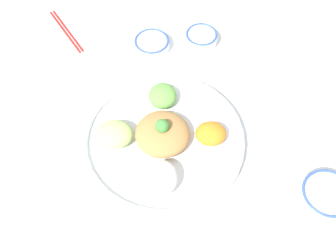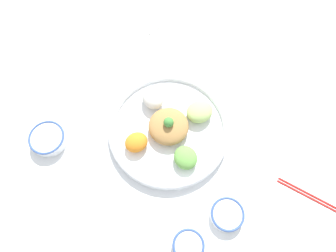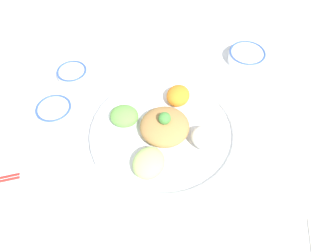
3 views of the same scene
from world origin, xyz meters
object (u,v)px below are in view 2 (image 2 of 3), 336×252
(rice_bowl_blue, at_px, (227,214))
(chopsticks_pair_near, at_px, (309,195))
(salad_platter, at_px, (169,128))
(sauce_bowl_red, at_px, (48,139))
(sauce_bowl_dark, at_px, (188,245))
(serving_spoon_main, at_px, (148,33))

(rice_bowl_blue, distance_m, chopsticks_pair_near, 0.27)
(salad_platter, relative_size, sauce_bowl_red, 3.43)
(sauce_bowl_red, bearing_deg, rice_bowl_blue, -20.52)
(salad_platter, xyz_separation_m, sauce_bowl_red, (-0.40, -0.05, -0.00))
(salad_platter, relative_size, chopsticks_pair_near, 2.12)
(chopsticks_pair_near, bearing_deg, sauce_bowl_dark, -130.13)
(sauce_bowl_dark, height_order, chopsticks_pair_near, sauce_bowl_dark)
(rice_bowl_blue, height_order, serving_spoon_main, rice_bowl_blue)
(salad_platter, bearing_deg, chopsticks_pair_near, -24.23)
(sauce_bowl_dark, bearing_deg, serving_spoon_main, 102.13)
(sauce_bowl_dark, xyz_separation_m, chopsticks_pair_near, (0.38, 0.16, -0.02))
(sauce_bowl_red, relative_size, sauce_bowl_dark, 1.26)
(salad_platter, distance_m, sauce_bowl_dark, 0.37)
(rice_bowl_blue, relative_size, serving_spoon_main, 0.88)
(sauce_bowl_red, height_order, sauce_bowl_dark, sauce_bowl_red)
(salad_platter, xyz_separation_m, chopsticks_pair_near, (0.45, -0.20, -0.02))
(sauce_bowl_dark, bearing_deg, chopsticks_pair_near, 22.55)
(rice_bowl_blue, relative_size, sauce_bowl_dark, 1.09)
(rice_bowl_blue, xyz_separation_m, serving_spoon_main, (-0.28, 0.68, -0.01))
(rice_bowl_blue, xyz_separation_m, chopsticks_pair_near, (0.27, 0.07, -0.01))
(sauce_bowl_dark, distance_m, chopsticks_pair_near, 0.42)
(sauce_bowl_red, height_order, chopsticks_pair_near, sauce_bowl_red)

